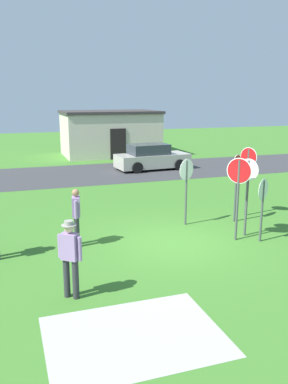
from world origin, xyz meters
name	(u,v)px	position (x,y,z in m)	size (l,w,h in m)	color
ground_plane	(173,243)	(0.00, 0.00, 0.00)	(80.00, 80.00, 0.00)	#3D7528
street_asphalt	(92,173)	(0.00, 11.75, 0.00)	(60.00, 6.40, 0.01)	#38383A
concrete_path	(134,336)	(-2.54, -4.24, 0.00)	(3.20, 2.40, 0.01)	#ADAAA3
building_background	(110,133)	(2.80, 18.71, 1.62)	(6.88, 4.66, 3.22)	beige
parked_car_on_street	(151,158)	(3.63, 12.00, 0.69)	(4.42, 2.25, 1.51)	#B7B2A3
stop_sign_far_back	(236,177)	(2.85, 1.30, 1.58)	(0.56, 0.41, 2.35)	#474C4C
stop_sign_low_front	(248,184)	(2.40, -0.08, 1.63)	(0.32, 0.62, 2.43)	#474C4C
stop_sign_rear_left	(238,184)	(1.90, -0.35, 1.72)	(0.48, 0.61, 2.51)	#474C4C
stop_sign_leaning_right	(248,170)	(3.63, 1.84, 1.68)	(0.29, 0.63, 2.49)	#474C4C
stop_sign_nearest	(186,180)	(1.08, 1.52, 1.53)	(0.64, 0.34, 2.25)	#474C4C
stop_sign_center_cluster	(263,200)	(2.53, -0.70, 1.28)	(0.56, 0.34, 1.92)	#474C4C
person_in_blue	(76,214)	(-2.73, 0.70, 0.95)	(0.29, 0.56, 1.69)	#2D2D33
person_near_signs	(70,255)	(-3.38, -2.40, 0.98)	(0.46, 0.40, 1.74)	#2D2D33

